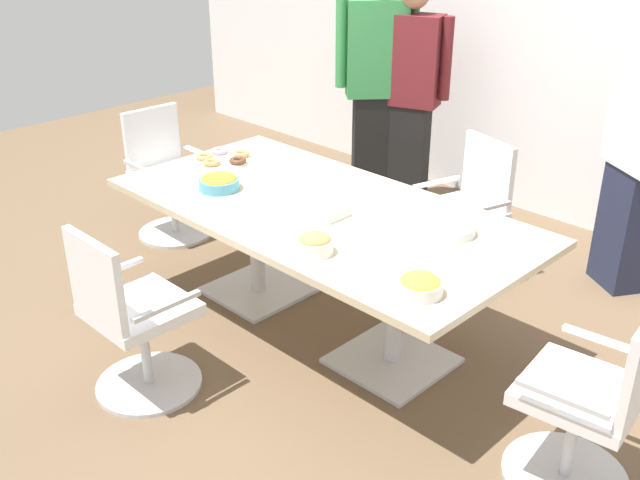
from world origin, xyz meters
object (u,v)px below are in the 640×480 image
(conference_table, at_px, (320,228))
(napkin_pile, at_px, (328,211))
(office_chair_1, at_px, (591,408))
(office_chair_0, at_px, (132,323))
(snack_bowl_chips_yellow, at_px, (420,285))
(plate_stack, at_px, (453,230))
(donut_platter, at_px, (223,158))
(office_chair_3, at_px, (167,180))
(person_standing_1, at_px, (409,94))
(person_standing_0, at_px, (376,83))
(snack_bowl_chips_orange, at_px, (219,182))
(office_chair_2, at_px, (465,218))
(snack_bowl_cookies, at_px, (315,244))
(person_standing_2, at_px, (638,156))

(conference_table, relative_size, napkin_pile, 13.61)
(office_chair_1, bearing_deg, office_chair_0, 109.90)
(snack_bowl_chips_yellow, relative_size, plate_stack, 0.87)
(donut_platter, bearing_deg, office_chair_3, 176.75)
(person_standing_1, bearing_deg, napkin_pile, 96.19)
(conference_table, distance_m, napkin_pile, 0.20)
(person_standing_0, height_order, donut_platter, person_standing_0)
(office_chair_0, bearing_deg, snack_bowl_chips_yellow, 31.43)
(office_chair_3, distance_m, snack_bowl_chips_orange, 1.21)
(office_chair_2, bearing_deg, snack_bowl_chips_yellow, 133.39)
(conference_table, distance_m, snack_bowl_chips_yellow, 1.05)
(person_standing_0, xyz_separation_m, donut_platter, (0.02, -1.49, -0.22))
(office_chair_1, xyz_separation_m, office_chair_3, (-3.38, 0.26, 0.00))
(snack_bowl_cookies, height_order, napkin_pile, snack_bowl_cookies)
(office_chair_2, bearing_deg, snack_bowl_cookies, 112.07)
(person_standing_1, distance_m, person_standing_2, 1.77)
(office_chair_2, relative_size, snack_bowl_chips_orange, 3.86)
(donut_platter, bearing_deg, napkin_pile, -7.84)
(donut_platter, height_order, plate_stack, plate_stack)
(person_standing_2, height_order, snack_bowl_cookies, person_standing_2)
(snack_bowl_chips_yellow, xyz_separation_m, napkin_pile, (-0.86, 0.32, -0.02))
(office_chair_2, xyz_separation_m, office_chair_3, (-1.92, -0.96, 0.00))
(person_standing_1, xyz_separation_m, snack_bowl_cookies, (1.14, -2.14, -0.12))
(conference_table, height_order, snack_bowl_chips_orange, snack_bowl_chips_orange)
(office_chair_1, xyz_separation_m, snack_bowl_cookies, (-1.32, -0.28, 0.39))
(person_standing_0, distance_m, snack_bowl_chips_yellow, 2.77)
(office_chair_2, xyz_separation_m, plate_stack, (0.49, -0.86, 0.37))
(office_chair_3, distance_m, napkin_pile, 1.85)
(person_standing_0, bearing_deg, office_chair_3, 15.45)
(snack_bowl_chips_yellow, bearing_deg, plate_stack, 113.02)
(office_chair_1, distance_m, person_standing_1, 3.12)
(person_standing_2, height_order, napkin_pile, person_standing_2)
(office_chair_3, height_order, snack_bowl_chips_orange, office_chair_3)
(office_chair_1, relative_size, person_standing_2, 0.54)
(snack_bowl_cookies, relative_size, snack_bowl_chips_orange, 0.74)
(office_chair_1, bearing_deg, conference_table, 78.60)
(office_chair_2, bearing_deg, office_chair_1, 156.62)
(plate_stack, bearing_deg, conference_table, -162.32)
(snack_bowl_cookies, bearing_deg, office_chair_0, -130.50)
(person_standing_1, relative_size, snack_bowl_chips_orange, 7.46)
(office_chair_1, height_order, office_chair_2, same)
(conference_table, bearing_deg, person_standing_0, 121.72)
(conference_table, bearing_deg, office_chair_3, 175.40)
(snack_bowl_cookies, bearing_deg, person_standing_0, 124.15)
(office_chair_2, height_order, person_standing_2, person_standing_2)
(office_chair_0, distance_m, snack_bowl_cookies, 0.98)
(office_chair_2, bearing_deg, person_standing_0, -5.68)
(office_chair_1, height_order, snack_bowl_chips_orange, office_chair_1)
(office_chair_1, distance_m, snack_bowl_chips_yellow, 0.85)
(plate_stack, relative_size, napkin_pile, 1.29)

